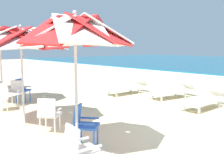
% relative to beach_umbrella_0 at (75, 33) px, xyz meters
% --- Properties ---
extents(ground_plane, '(80.00, 80.00, 0.00)m').
position_rel_beach_umbrella_0_xyz_m(ground_plane, '(0.55, 2.80, -2.27)').
color(ground_plane, beige).
extents(beach_umbrella_0, '(2.08, 2.08, 2.66)m').
position_rel_beach_umbrella_0_xyz_m(beach_umbrella_0, '(0.00, 0.00, 0.00)').
color(beach_umbrella_0, silver).
rests_on(beach_umbrella_0, ground).
extents(plastic_chair_0, '(0.63, 0.63, 0.87)m').
position_rel_beach_umbrella_0_xyz_m(plastic_chair_0, '(-0.28, 0.35, -1.77)').
color(plastic_chair_0, blue).
rests_on(plastic_chair_0, ground).
extents(plastic_chair_1, '(0.49, 0.52, 0.87)m').
position_rel_beach_umbrella_0_xyz_m(plastic_chair_1, '(0.71, -0.42, -1.77)').
color(plastic_chair_1, white).
rests_on(plastic_chair_1, ground).
extents(beach_umbrella_1, '(2.47, 2.47, 2.58)m').
position_rel_beach_umbrella_0_xyz_m(beach_umbrella_1, '(-2.45, -0.00, -0.06)').
color(beach_umbrella_1, silver).
rests_on(beach_umbrella_1, ground).
extents(plastic_chair_2, '(0.63, 0.63, 0.87)m').
position_rel_beach_umbrella_0_xyz_m(plastic_chair_2, '(-1.45, 0.19, -1.77)').
color(plastic_chair_2, white).
rests_on(plastic_chair_2, ground).
extents(plastic_chair_3, '(0.59, 0.56, 0.87)m').
position_rel_beach_umbrella_0_xyz_m(plastic_chair_3, '(-4.42, 0.06, -1.77)').
color(plastic_chair_3, white).
rests_on(plastic_chair_3, ground).
extents(plastic_chair_4, '(0.63, 0.63, 0.87)m').
position_rel_beach_umbrella_0_xyz_m(plastic_chair_4, '(-5.24, 1.04, -1.77)').
color(plastic_chair_4, blue).
rests_on(plastic_chair_4, ground).
extents(plastic_chair_5, '(0.63, 0.63, 0.87)m').
position_rel_beach_umbrella_0_xyz_m(plastic_chair_5, '(-4.87, 0.68, -1.77)').
color(plastic_chair_5, white).
rests_on(plastic_chair_5, ground).
extents(sun_lounger_1, '(0.66, 2.15, 0.62)m').
position_rel_beach_umbrella_0_xyz_m(sun_lounger_1, '(-0.24, 5.26, -1.99)').
color(sun_lounger_1, white).
rests_on(sun_lounger_1, ground).
extents(sun_lounger_2, '(0.99, 2.22, 0.62)m').
position_rel_beach_umbrella_0_xyz_m(sun_lounger_2, '(-1.94, 5.87, -1.99)').
color(sun_lounger_2, white).
rests_on(sun_lounger_2, ground).
extents(sun_lounger_3, '(0.75, 2.18, 0.62)m').
position_rel_beach_umbrella_0_xyz_m(sun_lounger_3, '(-3.79, 5.15, -1.99)').
color(sun_lounger_3, white).
rests_on(sun_lounger_3, ground).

